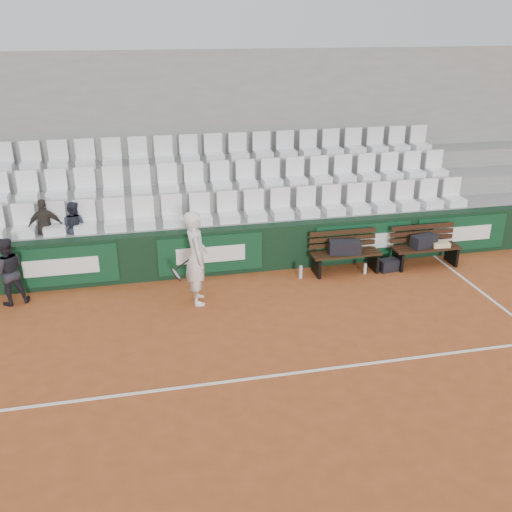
# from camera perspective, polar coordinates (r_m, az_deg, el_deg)

# --- Properties ---
(ground) EXTENTS (80.00, 80.00, 0.00)m
(ground) POSITION_cam_1_polar(r_m,az_deg,el_deg) (8.92, 0.41, -12.07)
(ground) COLOR #A64F25
(ground) RESTS_ON ground
(court_baseline) EXTENTS (18.00, 0.06, 0.01)m
(court_baseline) POSITION_cam_1_polar(r_m,az_deg,el_deg) (8.92, 0.41, -12.05)
(court_baseline) COLOR white
(court_baseline) RESTS_ON ground
(back_barrier) EXTENTS (18.00, 0.34, 1.00)m
(back_barrier) POSITION_cam_1_polar(r_m,az_deg,el_deg) (12.17, -3.41, 0.51)
(back_barrier) COLOR black
(back_barrier) RESTS_ON ground
(grandstand_tier_front) EXTENTS (18.00, 0.95, 1.00)m
(grandstand_tier_front) POSITION_cam_1_polar(r_m,az_deg,el_deg) (12.74, -4.17, 1.53)
(grandstand_tier_front) COLOR gray
(grandstand_tier_front) RESTS_ON ground
(grandstand_tier_mid) EXTENTS (18.00, 0.95, 1.45)m
(grandstand_tier_mid) POSITION_cam_1_polar(r_m,az_deg,el_deg) (13.55, -4.79, 3.84)
(grandstand_tier_mid) COLOR gray
(grandstand_tier_mid) RESTS_ON ground
(grandstand_tier_back) EXTENTS (18.00, 0.95, 1.90)m
(grandstand_tier_back) POSITION_cam_1_polar(r_m,az_deg,el_deg) (14.38, -5.34, 5.88)
(grandstand_tier_back) COLOR gray
(grandstand_tier_back) RESTS_ON ground
(grandstand_rear_wall) EXTENTS (18.00, 0.30, 4.40)m
(grandstand_rear_wall) POSITION_cam_1_polar(r_m,az_deg,el_deg) (14.68, -5.84, 11.24)
(grandstand_rear_wall) COLOR gray
(grandstand_rear_wall) RESTS_ON ground
(seat_row_front) EXTENTS (11.90, 0.44, 0.63)m
(seat_row_front) POSITION_cam_1_polar(r_m,az_deg,el_deg) (12.30, -4.15, 4.78)
(seat_row_front) COLOR white
(seat_row_front) RESTS_ON grandstand_tier_front
(seat_row_mid) EXTENTS (11.90, 0.44, 0.63)m
(seat_row_mid) POSITION_cam_1_polar(r_m,az_deg,el_deg) (13.08, -4.83, 7.91)
(seat_row_mid) COLOR white
(seat_row_mid) RESTS_ON grandstand_tier_mid
(seat_row_back) EXTENTS (11.90, 0.44, 0.63)m
(seat_row_back) POSITION_cam_1_polar(r_m,az_deg,el_deg) (13.90, -5.44, 10.67)
(seat_row_back) COLOR silver
(seat_row_back) RESTS_ON grandstand_tier_back
(bench_left) EXTENTS (1.50, 0.56, 0.45)m
(bench_left) POSITION_cam_1_polar(r_m,az_deg,el_deg) (12.42, 8.91, -0.64)
(bench_left) COLOR #311C0E
(bench_left) RESTS_ON ground
(bench_right) EXTENTS (1.50, 0.56, 0.45)m
(bench_right) POSITION_cam_1_polar(r_m,az_deg,el_deg) (13.14, 16.54, -0.01)
(bench_right) COLOR #31190E
(bench_right) RESTS_ON ground
(sports_bag_left) EXTENTS (0.71, 0.41, 0.29)m
(sports_bag_left) POSITION_cam_1_polar(r_m,az_deg,el_deg) (12.24, 8.87, 0.88)
(sports_bag_left) COLOR black
(sports_bag_left) RESTS_ON bench_left
(sports_bag_right) EXTENTS (0.62, 0.41, 0.27)m
(sports_bag_right) POSITION_cam_1_polar(r_m,az_deg,el_deg) (12.98, 16.45, 1.43)
(sports_bag_right) COLOR black
(sports_bag_right) RESTS_ON bench_right
(towel) EXTENTS (0.40, 0.30, 0.10)m
(towel) POSITION_cam_1_polar(r_m,az_deg,el_deg) (13.15, 17.92, 1.15)
(towel) COLOR beige
(towel) RESTS_ON bench_right
(sports_bag_ground) EXTENTS (0.46, 0.32, 0.26)m
(sports_bag_ground) POSITION_cam_1_polar(r_m,az_deg,el_deg) (12.71, 13.10, -0.89)
(sports_bag_ground) COLOR black
(sports_bag_ground) RESTS_ON ground
(water_bottle_near) EXTENTS (0.08, 0.08, 0.28)m
(water_bottle_near) POSITION_cam_1_polar(r_m,az_deg,el_deg) (12.05, 4.49, -1.62)
(water_bottle_near) COLOR #B2C2CA
(water_bottle_near) RESTS_ON ground
(water_bottle_far) EXTENTS (0.07, 0.07, 0.23)m
(water_bottle_far) POSITION_cam_1_polar(r_m,az_deg,el_deg) (12.46, 10.86, -1.25)
(water_bottle_far) COLOR silver
(water_bottle_far) RESTS_ON ground
(tennis_player) EXTENTS (0.72, 0.68, 1.84)m
(tennis_player) POSITION_cam_1_polar(r_m,az_deg,el_deg) (10.79, -5.98, -0.17)
(tennis_player) COLOR white
(tennis_player) RESTS_ON ground
(ball_kid) EXTENTS (0.77, 0.68, 1.34)m
(ball_kid) POSITION_cam_1_polar(r_m,az_deg,el_deg) (11.74, -23.60, -1.43)
(ball_kid) COLOR black
(ball_kid) RESTS_ON ground
(spectator_b) EXTENTS (0.71, 0.33, 1.18)m
(spectator_b) POSITION_cam_1_polar(r_m,az_deg,el_deg) (12.30, -20.58, 4.71)
(spectator_b) COLOR #2E2925
(spectator_b) RESTS_ON grandstand_tier_front
(spectator_c) EXTENTS (0.65, 0.58, 1.09)m
(spectator_c) POSITION_cam_1_polar(r_m,az_deg,el_deg) (12.24, -17.99, 4.76)
(spectator_c) COLOR #202530
(spectator_c) RESTS_ON grandstand_tier_front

